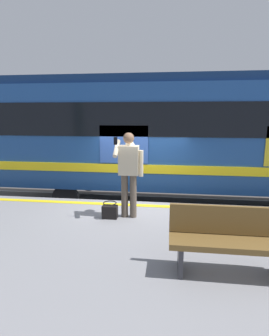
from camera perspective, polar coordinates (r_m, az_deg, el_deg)
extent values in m
plane|color=#4C4742|center=(7.02, 0.53, -14.53)|extent=(24.77, 24.77, 0.00)
cube|color=gray|center=(4.56, -3.64, -23.29)|extent=(14.66, 5.18, 0.96)
cube|color=yellow|center=(6.37, 0.23, -7.93)|extent=(14.37, 0.16, 0.01)
cube|color=slate|center=(8.39, 1.79, -9.47)|extent=(19.06, 0.08, 0.16)
cube|color=slate|center=(9.74, 2.61, -6.47)|extent=(19.06, 0.08, 0.16)
cube|color=#1E478C|center=(8.60, 13.65, 6.74)|extent=(12.21, 2.88, 2.93)
cube|color=navy|center=(8.62, 14.16, 17.30)|extent=(11.97, 2.65, 0.24)
cube|color=black|center=(7.13, 15.10, 9.90)|extent=(11.60, 0.03, 0.90)
cube|color=yellow|center=(7.27, 14.56, -0.53)|extent=(11.60, 0.03, 0.24)
cube|color=#3359B2|center=(7.20, -2.32, 5.03)|extent=(1.32, 0.02, 1.02)
cylinder|color=black|center=(8.35, -14.44, -6.31)|extent=(0.84, 0.12, 0.84)
cylinder|color=black|center=(10.44, -9.80, -2.55)|extent=(0.84, 0.12, 0.84)
cylinder|color=brown|center=(5.55, -0.28, -6.00)|extent=(0.14, 0.14, 0.91)
cylinder|color=brown|center=(5.57, -2.12, -5.93)|extent=(0.14, 0.14, 0.91)
cube|color=beige|center=(5.38, -1.24, 1.66)|extent=(0.40, 0.24, 0.59)
sphere|color=beige|center=(5.50, -1.00, 4.77)|extent=(0.20, 0.20, 0.20)
sphere|color=#997051|center=(5.33, -1.26, 6.39)|extent=(0.22, 0.22, 0.22)
cylinder|color=beige|center=(5.36, 1.41, 0.98)|extent=(0.09, 0.09, 0.53)
cylinder|color=beige|center=(5.31, -3.84, 4.18)|extent=(0.09, 0.42, 0.33)
cube|color=black|center=(5.19, -4.07, 5.79)|extent=(0.07, 0.02, 0.15)
cube|color=black|center=(5.62, -5.26, -9.30)|extent=(0.31, 0.18, 0.26)
torus|color=black|center=(5.55, -5.30, -7.45)|extent=(0.28, 0.28, 0.02)
cube|color=brown|center=(3.85, 19.67, -14.91)|extent=(1.59, 0.44, 0.08)
cube|color=brown|center=(3.92, 19.33, -10.41)|extent=(1.59, 0.06, 0.40)
cube|color=#333338|center=(3.87, 9.75, -17.99)|extent=(0.06, 0.40, 0.45)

